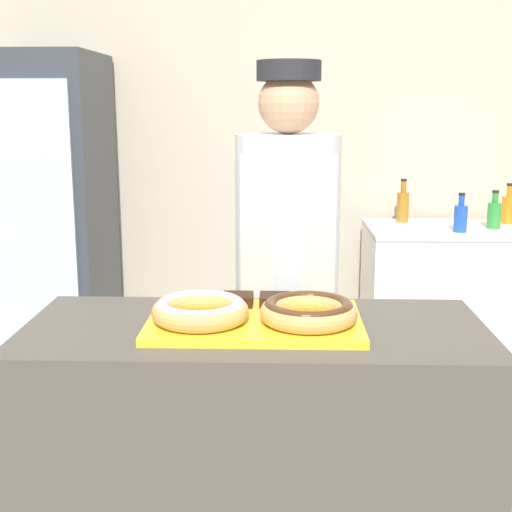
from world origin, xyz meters
The scene contains 14 objects.
wall_back centered at (0.00, 2.13, 1.35)m, with size 8.00×0.06×2.70m.
display_counter centered at (0.00, 0.00, 0.44)m, with size 1.30×0.59×0.89m.
serving_tray centered at (0.00, 0.00, 0.90)m, with size 0.60×0.39×0.02m.
donut_light_glaze centered at (-0.15, -0.04, 0.95)m, with size 0.27×0.27×0.06m.
donut_chocolate_glaze centered at (0.15, -0.04, 0.95)m, with size 0.27×0.27×0.06m.
brownie_back_left centered at (-0.06, 0.13, 0.93)m, with size 0.09×0.09×0.03m.
brownie_back_right centered at (0.06, 0.13, 0.93)m, with size 0.09×0.09×0.03m.
baker_person centered at (0.10, 0.64, 0.87)m, with size 0.38×0.38×1.65m.
beverage_fridge centered at (-1.14, 1.73, 0.88)m, with size 0.59×0.70×1.75m.
chest_freezer centered at (0.96, 1.73, 0.44)m, with size 0.87×0.59×0.88m.
bottle_blue centered at (0.97, 1.61, 0.95)m, with size 0.07×0.07×0.20m.
bottle_amber centered at (0.73, 1.92, 0.97)m, with size 0.07×0.07×0.23m.
bottle_orange centered at (1.29, 1.88, 0.96)m, with size 0.07×0.07×0.21m.
bottle_green centered at (1.17, 1.72, 0.95)m, with size 0.07×0.07×0.20m.
Camera 1 is at (0.07, -1.92, 1.50)m, focal length 50.00 mm.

